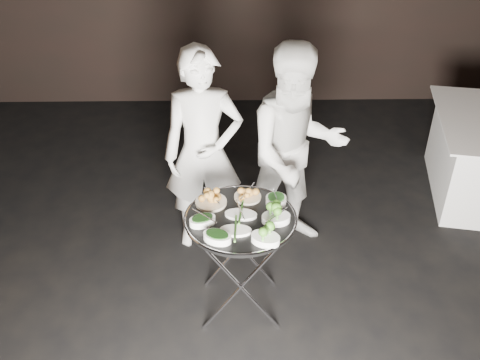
{
  "coord_description": "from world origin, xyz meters",
  "views": [
    {
      "loc": [
        -0.15,
        -2.45,
        2.79
      ],
      "look_at": [
        -0.11,
        0.32,
        0.95
      ],
      "focal_mm": 40.0,
      "sensor_mm": 36.0,
      "label": 1
    }
  ],
  "objects_px": {
    "waiter_left": "(203,153)",
    "serving_tray": "(240,219)",
    "waiter_right": "(296,152)",
    "tray_stand": "(240,259)"
  },
  "relations": [
    {
      "from": "waiter_right",
      "to": "waiter_left",
      "type": "bearing_deg",
      "value": 166.03
    },
    {
      "from": "waiter_right",
      "to": "serving_tray",
      "type": "bearing_deg",
      "value": -132.66
    },
    {
      "from": "tray_stand",
      "to": "waiter_left",
      "type": "bearing_deg",
      "value": 109.3
    },
    {
      "from": "waiter_left",
      "to": "serving_tray",
      "type": "bearing_deg",
      "value": -75.45
    },
    {
      "from": "waiter_left",
      "to": "waiter_right",
      "type": "bearing_deg",
      "value": -5.93
    },
    {
      "from": "waiter_left",
      "to": "waiter_right",
      "type": "xyz_separation_m",
      "value": [
        0.67,
        -0.01,
        0.02
      ]
    },
    {
      "from": "tray_stand",
      "to": "waiter_right",
      "type": "height_order",
      "value": "waiter_right"
    },
    {
      "from": "tray_stand",
      "to": "serving_tray",
      "type": "distance_m",
      "value": 0.34
    },
    {
      "from": "serving_tray",
      "to": "waiter_left",
      "type": "bearing_deg",
      "value": 109.3
    },
    {
      "from": "tray_stand",
      "to": "waiter_right",
      "type": "relative_size",
      "value": 0.46
    }
  ]
}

